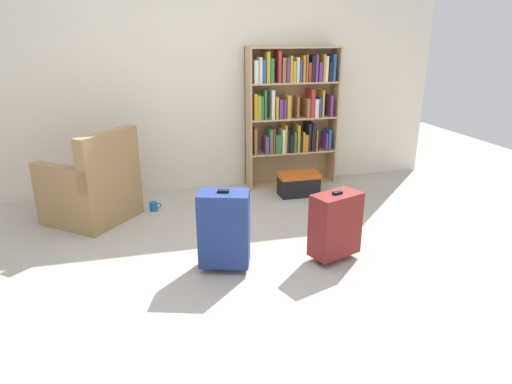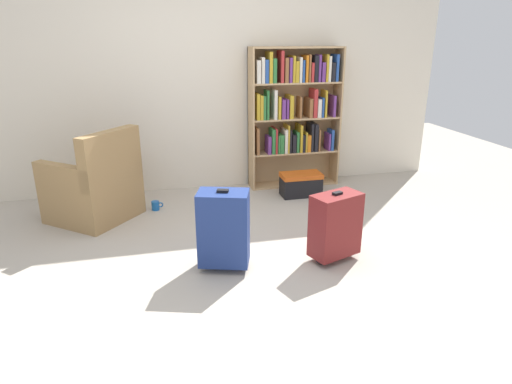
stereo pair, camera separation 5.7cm
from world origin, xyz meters
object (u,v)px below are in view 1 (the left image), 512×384
Objects in this scene: storage_box at (299,183)px; suitcase_dark_red at (335,224)px; bookshelf at (291,110)px; armchair at (93,189)px; mug at (154,206)px; suitcase_navy_blue at (224,228)px.

suitcase_dark_red is (-0.23, -1.51, 0.17)m from storage_box.
bookshelf reaches higher than suitcase_dark_red.
mug is (0.56, 0.09, -0.27)m from armchair.
suitcase_dark_red is at bearing -34.84° from armchair.
armchair is 2.18× the size of storage_box.
armchair reaches higher than suitcase_dark_red.
suitcase_dark_red is (0.89, -0.06, -0.04)m from suitcase_navy_blue.
bookshelf is 2.35m from armchair.
armchair is (-2.20, -0.58, -0.59)m from bookshelf.
bookshelf is 3.54× the size of storage_box.
storage_box is 0.78× the size of suitcase_dark_red.
storage_box is at bearing 52.36° from suitcase_navy_blue.
storage_box is 1.84m from suitcase_navy_blue.
suitcase_navy_blue is 1.12× the size of suitcase_dark_red.
suitcase_dark_red is (-0.26, -1.93, -0.60)m from bookshelf.
armchair is at bearing 129.31° from suitcase_navy_blue.
bookshelf is at bearing 58.47° from suitcase_navy_blue.
suitcase_navy_blue is at bearing -70.27° from mug.
armchair is 2.19m from storage_box.
bookshelf is 2.46× the size of suitcase_navy_blue.
suitcase_navy_blue is at bearing -121.53° from bookshelf.
bookshelf reaches higher than armchair.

